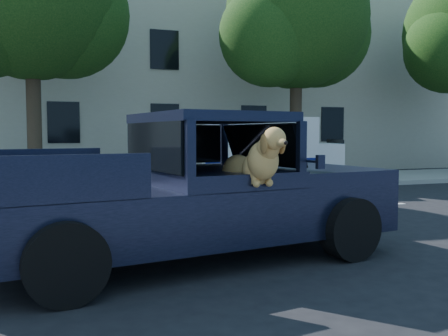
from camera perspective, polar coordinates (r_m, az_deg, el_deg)
The scene contains 8 objects.
ground at distance 7.97m, azimuth 8.73°, elevation -8.98°, with size 120.00×120.00×0.00m, color black.
far_sidewalk at distance 16.53m, azimuth -6.71°, elevation -1.96°, with size 60.00×4.00×0.15m, color gray.
lane_stripes at distance 11.85m, azimuth 9.37°, elevation -4.68°, with size 21.60×0.14×0.01m, color silver, non-canonical shape.
street_tree_left at distance 16.90m, azimuth -21.07°, elevation 17.18°, with size 6.00×5.20×8.60m.
street_tree_mid at distance 19.04m, azimuth 8.35°, elevation 15.87°, with size 6.00×5.20×8.60m.
building_main at distance 24.42m, azimuth -3.79°, elevation 10.38°, with size 26.00×6.00×9.00m, color #BDB49C.
pickup_truck at distance 7.00m, azimuth -4.40°, elevation -4.93°, with size 6.04×3.25×2.06m.
mail_truck at distance 15.42m, azimuth 4.92°, elevation 1.01°, with size 4.46×2.95×2.25m.
Camera 1 is at (-3.73, -6.81, 1.78)m, focal length 40.00 mm.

